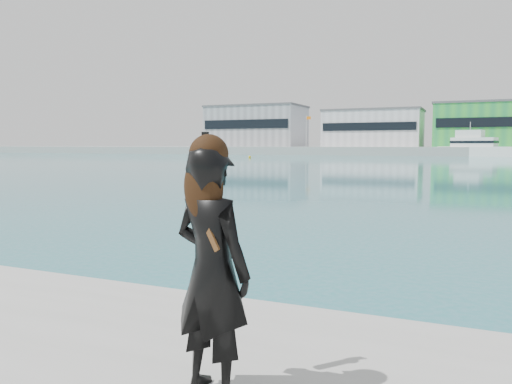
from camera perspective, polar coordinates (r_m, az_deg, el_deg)
far_quay at (r=133.63m, az=22.73°, el=4.37°), size 320.00×40.00×2.00m
warehouse_grey_left at (r=143.40m, az=0.08°, el=7.52°), size 26.52×16.36×11.50m
warehouse_white at (r=133.79m, az=13.28°, el=7.11°), size 24.48×15.35×9.50m
warehouse_green at (r=131.83m, az=26.32°, el=6.94°), size 30.60×16.36×10.50m
flagpole_left at (r=130.83m, az=5.80°, el=7.17°), size 1.28×0.16×8.00m
motor_yacht at (r=115.51m, az=23.83°, el=4.75°), size 16.26×8.79×7.31m
buoy_far at (r=94.40m, az=-0.72°, el=3.93°), size 0.50×0.50×0.50m
woman at (r=3.18m, az=-5.11°, el=-8.13°), size 0.66×0.51×1.68m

